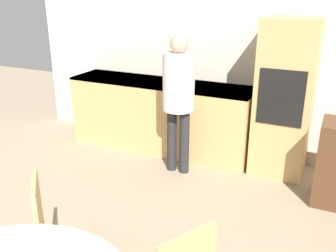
% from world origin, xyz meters
% --- Properties ---
extents(wall_back, '(6.24, 0.05, 2.60)m').
position_xyz_m(wall_back, '(0.00, 5.21, 1.30)').
color(wall_back, silver).
rests_on(wall_back, ground_plane).
extents(kitchen_counter, '(2.42, 0.60, 0.92)m').
position_xyz_m(kitchen_counter, '(-1.06, 4.87, 0.47)').
color(kitchen_counter, tan).
rests_on(kitchen_counter, ground_plane).
extents(oven_unit, '(0.59, 0.59, 1.76)m').
position_xyz_m(oven_unit, '(0.49, 4.88, 0.88)').
color(oven_unit, tan).
rests_on(oven_unit, ground_plane).
extents(chair_far_left, '(0.56, 0.56, 0.90)m').
position_xyz_m(chair_far_left, '(-0.72, 2.16, 0.51)').
color(chair_far_left, tan).
rests_on(chair_far_left, ground_plane).
extents(person_standing, '(0.35, 0.35, 1.60)m').
position_xyz_m(person_standing, '(-0.57, 4.35, 0.98)').
color(person_standing, '#262628').
rests_on(person_standing, ground_plane).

